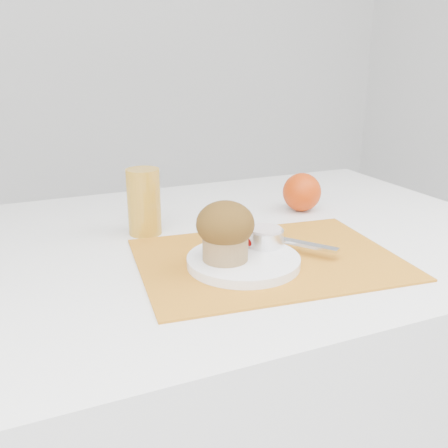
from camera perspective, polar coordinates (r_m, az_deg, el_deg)
name	(u,v)px	position (r m, az deg, el deg)	size (l,w,h in m)	color
table	(215,401)	(1.14, -1.02, -19.56)	(1.20, 0.80, 0.75)	white
placemat	(268,259)	(0.85, 5.02, -3.99)	(0.43, 0.32, 0.00)	#C4761B
plate	(243,261)	(0.82, 2.24, -4.24)	(0.18, 0.18, 0.01)	white
ramekin	(265,238)	(0.86, 4.72, -1.55)	(0.06, 0.06, 0.03)	silver
cream	(265,230)	(0.85, 4.75, -0.67)	(0.06, 0.06, 0.01)	beige
raspberry_near	(241,240)	(0.86, 1.90, -1.79)	(0.02, 0.02, 0.02)	#540202
raspberry_far	(253,242)	(0.85, 3.30, -2.02)	(0.02, 0.02, 0.02)	#5B0302
butter_knife	(279,239)	(0.89, 6.33, -1.73)	(0.22, 0.02, 0.01)	silver
orange	(302,192)	(1.12, 8.89, 3.62)	(0.08, 0.08, 0.08)	#C33906
juice_glass	(144,202)	(0.97, -9.13, 2.52)	(0.06, 0.06, 0.13)	#C08A24
muffin	(225,230)	(0.78, 0.14, -0.68)	(0.09, 0.09, 0.10)	#9C7A4B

